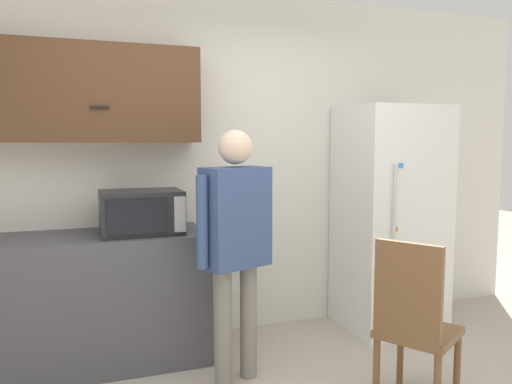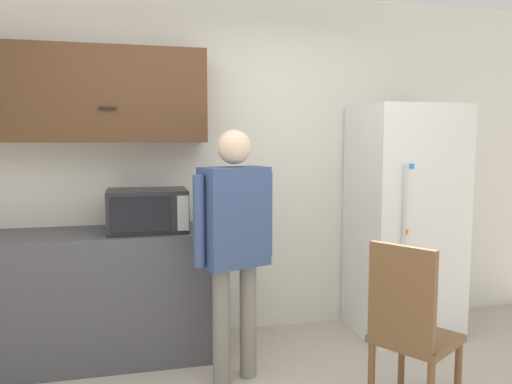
# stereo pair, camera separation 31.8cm
# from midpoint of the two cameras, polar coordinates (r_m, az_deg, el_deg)

# --- Properties ---
(back_wall) EXTENTS (6.00, 0.06, 2.70)m
(back_wall) POSITION_cam_midpoint_polar(r_m,az_deg,el_deg) (3.96, -2.74, 3.04)
(back_wall) COLOR silver
(back_wall) RESTS_ON ground_plane
(counter) EXTENTS (2.12, 0.61, 0.91)m
(counter) POSITION_cam_midpoint_polar(r_m,az_deg,el_deg) (3.73, -19.46, -11.46)
(counter) COLOR #4C4C51
(counter) RESTS_ON ground_plane
(upper_cabinets) EXTENTS (2.12, 0.32, 0.67)m
(upper_cabinets) POSITION_cam_midpoint_polar(r_m,az_deg,el_deg) (3.73, -19.97, 10.47)
(upper_cabinets) COLOR #51331E
(microwave) EXTENTS (0.55, 0.40, 0.30)m
(microwave) POSITION_cam_midpoint_polar(r_m,az_deg,el_deg) (3.53, -9.81, -2.11)
(microwave) COLOR #232326
(microwave) RESTS_ON counter
(person) EXTENTS (0.54, 0.35, 1.61)m
(person) POSITION_cam_midpoint_polar(r_m,az_deg,el_deg) (3.14, 0.43, -4.54)
(person) COLOR gray
(person) RESTS_ON ground_plane
(refrigerator) EXTENTS (0.75, 0.71, 1.82)m
(refrigerator) POSITION_cam_midpoint_polar(r_m,az_deg,el_deg) (4.20, 18.63, -3.13)
(refrigerator) COLOR white
(refrigerator) RESTS_ON ground_plane
(chair) EXTENTS (0.56, 0.56, 1.00)m
(chair) POSITION_cam_midpoint_polar(r_m,az_deg,el_deg) (2.98, 20.17, -14.20)
(chair) COLOR brown
(chair) RESTS_ON ground_plane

